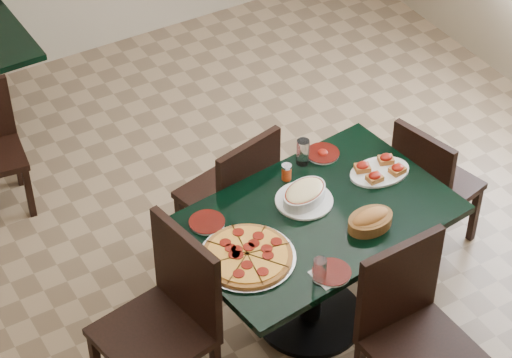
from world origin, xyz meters
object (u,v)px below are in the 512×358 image
chair_far (235,193)px  pepperoni_pizza (247,256)px  bruschetta_platter (380,170)px  main_table (314,242)px  chair_left (168,314)px  bread_basket (370,220)px  chair_near (411,326)px  chair_right (430,182)px  lasagna_casserole (304,195)px

chair_far → pepperoni_pizza: 0.80m
chair_far → bruschetta_platter: 0.80m
main_table → chair_left: (-0.85, -0.06, 0.00)m
chair_left → pepperoni_pizza: bearing=75.7°
chair_far → bread_basket: bearing=97.9°
chair_far → chair_near: (0.21, -1.27, 0.04)m
chair_left → pepperoni_pizza: 0.46m
chair_far → chair_left: chair_left is taller
main_table → chair_near: bearing=-89.2°
chair_near → bruschetta_platter: size_ratio=2.82×
main_table → chair_right: bearing=3.2°
chair_near → chair_right: 1.15m
lasagna_casserole → chair_far: bearing=85.9°
chair_right → bread_basket: 0.83m
main_table → chair_near: (0.09, -0.68, -0.02)m
chair_right → bread_basket: chair_right is taller
chair_near → bread_basket: 0.55m
main_table → bruschetta_platter: bruschetta_platter is taller
lasagna_casserole → pepperoni_pizza: bearing=-174.4°
chair_near → chair_left: bearing=144.3°
main_table → pepperoni_pizza: size_ratio=3.14×
chair_right → pepperoni_pizza: chair_right is taller
chair_near → bread_basket: (0.09, 0.48, 0.24)m
chair_near → chair_left: 1.13m
lasagna_casserole → bread_basket: bearing=-79.8°
bruschetta_platter → main_table: bearing=-162.3°
chair_far → bread_basket: size_ratio=3.70×
lasagna_casserole → bread_basket: 0.36m
lasagna_casserole → bread_basket: size_ratio=1.24×
lasagna_casserole → bruschetta_platter: lasagna_casserole is taller
main_table → bruschetta_platter: (0.46, 0.10, 0.21)m
bread_basket → main_table: bearing=130.3°
chair_right → bread_basket: bearing=104.0°
chair_near → lasagna_casserole: chair_near is taller
chair_left → pepperoni_pizza: (0.41, -0.03, 0.20)m
chair_far → chair_right: size_ratio=1.06×
main_table → pepperoni_pizza: 0.49m
bruschetta_platter → lasagna_casserole: bearing=-176.3°
chair_left → lasagna_casserole: size_ratio=3.32×
chair_near → lasagna_casserole: 0.84m
chair_near → bread_basket: bearing=77.0°
chair_far → lasagna_casserole: 0.57m
lasagna_casserole → chair_right: bearing=-16.4°
main_table → chair_far: (-0.12, 0.59, -0.06)m
chair_left → lasagna_casserole: 0.90m
chair_right → pepperoni_pizza: 1.36m
lasagna_casserole → bruschetta_platter: 0.45m
chair_left → pepperoni_pizza: size_ratio=2.19×
chair_far → bruschetta_platter: (0.58, -0.49, 0.27)m
bread_basket → bruschetta_platter: size_ratio=0.71×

